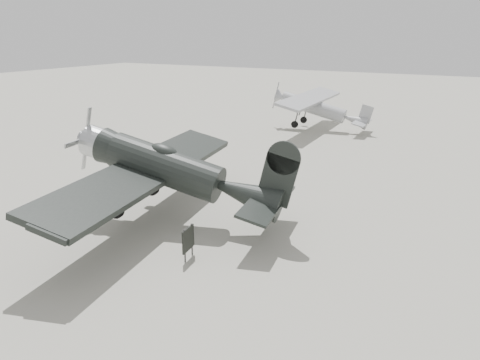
# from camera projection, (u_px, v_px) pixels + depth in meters

# --- Properties ---
(ground) EXTENTS (160.00, 160.00, 0.00)m
(ground) POSITION_uv_depth(u_px,v_px,m) (257.00, 217.00, 21.34)
(ground) COLOR #A19F8F
(ground) RESTS_ON ground
(lowwing_monoplane) EXTENTS (9.98, 13.89, 4.46)m
(lowwing_monoplane) POSITION_uv_depth(u_px,v_px,m) (176.00, 171.00, 20.07)
(lowwing_monoplane) COLOR black
(lowwing_monoplane) RESTS_ON ground
(highwing_monoplane) EXTENTS (8.43, 11.87, 3.38)m
(highwing_monoplane) POSITION_uv_depth(u_px,v_px,m) (317.00, 105.00, 39.54)
(highwing_monoplane) COLOR gray
(highwing_monoplane) RESTS_ON ground
(sign_board) EXTENTS (0.19, 0.88, 1.28)m
(sign_board) POSITION_uv_depth(u_px,v_px,m) (188.00, 240.00, 17.23)
(sign_board) COLOR #333333
(sign_board) RESTS_ON ground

